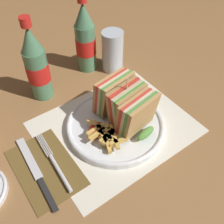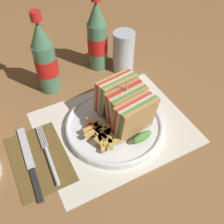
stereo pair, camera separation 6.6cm
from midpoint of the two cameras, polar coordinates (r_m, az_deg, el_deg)
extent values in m
plane|color=olive|center=(0.67, -1.51, -4.19)|extent=(4.00, 4.00, 0.00)
cube|color=silver|center=(0.68, -2.48, -3.58)|extent=(0.38, 0.30, 0.00)
cylinder|color=white|center=(0.67, -1.81, -3.08)|extent=(0.25, 0.25, 0.01)
torus|color=white|center=(0.67, -1.82, -2.69)|extent=(0.25, 0.25, 0.01)
cube|color=tan|center=(0.60, 3.42, -1.41)|extent=(0.10, 0.04, 0.10)
cube|color=#518E3D|center=(0.61, 2.83, -1.06)|extent=(0.10, 0.04, 0.10)
cube|color=beige|center=(0.61, 2.26, -0.71)|extent=(0.10, 0.04, 0.10)
cube|color=red|center=(0.62, 1.69, -0.37)|extent=(0.10, 0.04, 0.10)
cube|color=tan|center=(0.62, 1.12, -0.04)|extent=(0.10, 0.04, 0.10)
ellipsoid|color=#518E3D|center=(0.63, 4.39, -4.79)|extent=(0.06, 0.03, 0.02)
cube|color=tan|center=(0.63, 1.64, 0.25)|extent=(0.10, 0.04, 0.10)
cube|color=#518E3D|center=(0.63, 1.09, 0.72)|extent=(0.10, 0.04, 0.10)
cube|color=beige|center=(0.63, 0.55, 1.18)|extent=(0.10, 0.04, 0.10)
cube|color=red|center=(0.64, 0.01, 1.64)|extent=(0.10, 0.04, 0.10)
cube|color=tan|center=(0.64, -0.53, 2.10)|extent=(0.10, 0.04, 0.10)
ellipsoid|color=#518E3D|center=(0.65, 1.81, -2.20)|extent=(0.06, 0.03, 0.02)
cube|color=tan|center=(0.66, -1.64, 3.52)|extent=(0.10, 0.04, 0.10)
cube|color=#518E3D|center=(0.66, -2.14, 3.80)|extent=(0.10, 0.04, 0.10)
cube|color=beige|center=(0.67, -2.64, 4.08)|extent=(0.10, 0.04, 0.10)
cube|color=red|center=(0.67, -3.13, 4.36)|extent=(0.10, 0.04, 0.10)
cube|color=tan|center=(0.68, -3.61, 4.63)|extent=(0.10, 0.04, 0.10)
ellipsoid|color=#518E3D|center=(0.68, -0.57, 0.22)|extent=(0.06, 0.03, 0.02)
cylinder|color=tan|center=(0.63, 0.13, 2.49)|extent=(0.00, 0.00, 0.13)
cube|color=gold|center=(0.62, -3.91, -6.85)|extent=(0.03, 0.05, 0.01)
cube|color=gold|center=(0.65, -4.96, -3.61)|extent=(0.02, 0.06, 0.01)
cube|color=gold|center=(0.63, -2.52, -5.04)|extent=(0.04, 0.04, 0.01)
cube|color=gold|center=(0.63, -4.54, -5.59)|extent=(0.01, 0.07, 0.01)
cube|color=gold|center=(0.64, -6.16, -4.26)|extent=(0.02, 0.05, 0.01)
cube|color=gold|center=(0.62, -4.21, -5.54)|extent=(0.02, 0.05, 0.01)
cube|color=gold|center=(0.62, -4.29, -5.41)|extent=(0.05, 0.02, 0.01)
cube|color=gold|center=(0.62, -3.38, -5.10)|extent=(0.06, 0.03, 0.01)
cube|color=gold|center=(0.64, -6.47, -3.89)|extent=(0.05, 0.01, 0.01)
cube|color=gold|center=(0.61, -1.69, -6.60)|extent=(0.05, 0.02, 0.01)
cube|color=gold|center=(0.63, -2.64, -4.38)|extent=(0.06, 0.04, 0.01)
cube|color=gold|center=(0.62, -2.58, -5.54)|extent=(0.03, 0.07, 0.01)
cube|color=gold|center=(0.62, -5.11, -5.25)|extent=(0.02, 0.07, 0.01)
cube|color=gold|center=(0.64, -5.72, -3.46)|extent=(0.03, 0.07, 0.01)
cube|color=gold|center=(0.63, -5.71, -4.77)|extent=(0.06, 0.02, 0.01)
ellipsoid|color=maroon|center=(0.64, -6.05, -3.97)|extent=(0.05, 0.04, 0.02)
cube|color=brown|center=(0.63, -17.31, -11.63)|extent=(0.12, 0.19, 0.00)
cylinder|color=silver|center=(0.61, -14.37, -12.85)|extent=(0.01, 0.11, 0.01)
cylinder|color=silver|center=(0.66, -17.84, -7.28)|extent=(0.01, 0.07, 0.00)
cylinder|color=silver|center=(0.66, -17.52, -7.14)|extent=(0.01, 0.07, 0.00)
cylinder|color=silver|center=(0.66, -17.20, -7.00)|extent=(0.01, 0.07, 0.00)
cylinder|color=silver|center=(0.66, -16.88, -6.85)|extent=(0.01, 0.07, 0.00)
cube|color=black|center=(0.60, -17.10, -16.94)|extent=(0.02, 0.09, 0.00)
cube|color=silver|center=(0.66, -20.44, -9.50)|extent=(0.02, 0.13, 0.00)
cylinder|color=#4C7F5B|center=(0.75, -18.13, 7.72)|extent=(0.06, 0.06, 0.15)
cylinder|color=red|center=(0.75, -18.26, 8.15)|extent=(0.06, 0.06, 0.05)
cone|color=#4C7F5B|center=(0.70, -20.20, 14.56)|extent=(0.06, 0.06, 0.07)
cylinder|color=red|center=(0.68, -21.21, 17.77)|extent=(0.03, 0.03, 0.02)
cylinder|color=#4C7F5B|center=(0.83, -8.02, 13.61)|extent=(0.06, 0.06, 0.15)
cylinder|color=red|center=(0.83, -8.07, 14.04)|extent=(0.06, 0.06, 0.05)
cone|color=#4C7F5B|center=(0.78, -8.87, 20.23)|extent=(0.06, 0.06, 0.07)
cylinder|color=silver|center=(0.82, -2.23, 12.96)|extent=(0.07, 0.07, 0.13)
cylinder|color=black|center=(0.84, -2.18, 11.50)|extent=(0.06, 0.06, 0.08)
camera|label=1|loc=(0.03, -92.87, -3.03)|focal=42.00mm
camera|label=2|loc=(0.03, 87.13, 3.03)|focal=42.00mm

